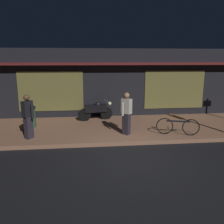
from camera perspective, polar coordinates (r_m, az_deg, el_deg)
ground_plane at (r=7.63m, az=5.06°, el=-10.91°), size 60.00×60.00×0.00m
sidewalk_slab at (r=10.38m, az=1.86°, el=-3.93°), size 18.00×4.00×0.15m
storefront_building at (r=13.37m, az=-0.12°, el=7.38°), size 18.00×3.30×3.60m
motorcycle at (r=11.37m, az=-3.88°, el=0.50°), size 1.69×0.63×0.97m
bicycle_parked at (r=9.49m, az=15.78°, el=-3.32°), size 1.60×0.58×0.91m
person_photographer at (r=9.12m, az=-19.94°, el=-0.86°), size 0.54×0.44×1.67m
person_bystander at (r=9.07m, az=3.57°, el=-0.18°), size 0.49×0.50×1.67m
trash_bin at (r=10.69m, az=-19.39°, el=-1.14°), size 0.48×0.48×0.93m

